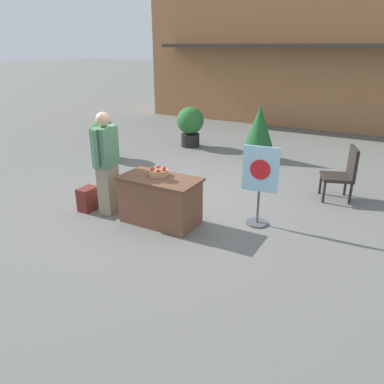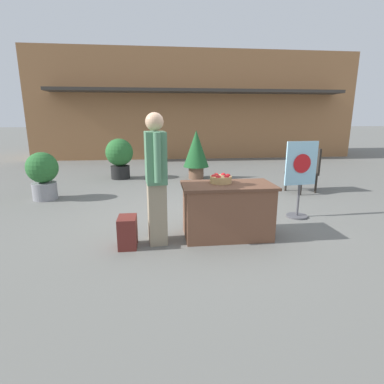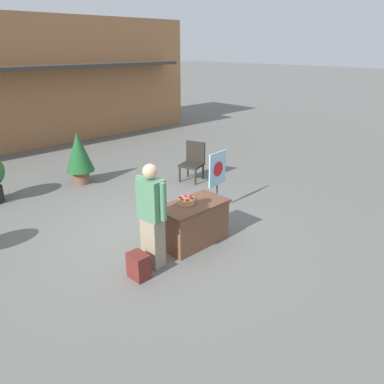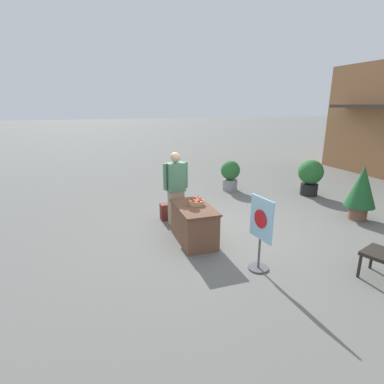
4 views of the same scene
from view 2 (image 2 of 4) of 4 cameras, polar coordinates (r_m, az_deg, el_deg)
name	(u,v)px [view 2 (image 2 of 4)]	position (r m, az deg, el deg)	size (l,w,h in m)	color
ground_plane	(201,220)	(5.11, 1.66, -5.44)	(120.00, 120.00, 0.00)	slate
storefront_building	(193,107)	(14.63, 0.28, 15.91)	(13.77, 4.42, 4.44)	#9E6B42
display_table	(227,210)	(4.37, 6.71, -3.47)	(1.30, 0.71, 0.78)	brown
apple_basket	(221,179)	(4.32, 5.52, 2.52)	(0.31, 0.31, 0.13)	tan
person_visitor	(156,178)	(4.03, -6.86, 2.58)	(0.30, 0.61, 1.77)	gray
backpack	(128,232)	(4.13, -12.16, -7.46)	(0.24, 0.34, 0.42)	maroon
poster_board	(300,177)	(5.43, 19.94, 2.73)	(0.58, 0.36, 1.32)	#4C4C51
patio_chair	(306,168)	(7.50, 20.81, 4.25)	(0.70, 0.70, 1.03)	#28231E
potted_plant_far_right	(120,156)	(8.82, -13.64, 6.68)	(0.77, 0.77, 1.14)	black
potted_plant_near_left	(196,151)	(8.54, 0.79, 7.78)	(0.73, 0.73, 1.37)	brown
potted_plant_near_right	(43,173)	(7.05, -26.54, 3.18)	(0.65, 0.65, 1.01)	gray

